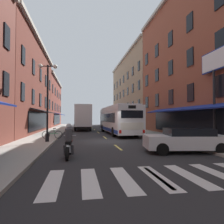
{
  "coord_description": "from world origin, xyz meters",
  "views": [
    {
      "loc": [
        -2.54,
        -16.11,
        1.93
      ],
      "look_at": [
        1.12,
        5.39,
        2.57
      ],
      "focal_mm": 31.47,
      "sensor_mm": 36.0,
      "label": 1
    }
  ],
  "objects": [
    {
      "name": "lane_centre_dashes",
      "position": [
        0.0,
        -0.25,
        0.0
      ],
      "size": [
        0.14,
        73.9,
        0.01
      ],
      "color": "#DBCC4C",
      "rests_on": "ground"
    },
    {
      "name": "motorcycle_rider",
      "position": [
        -3.01,
        -6.29,
        0.71
      ],
      "size": [
        0.62,
        2.07,
        1.66
      ],
      "color": "black",
      "rests_on": "ground"
    },
    {
      "name": "street_lamp_twin",
      "position": [
        -4.88,
        -0.67,
        3.38
      ],
      "size": [
        1.42,
        0.32,
        5.88
      ],
      "color": "black",
      "rests_on": "sidewalk_left"
    },
    {
      "name": "sidewalk_left",
      "position": [
        -5.9,
        0.0,
        0.07
      ],
      "size": [
        3.0,
        80.0,
        0.14
      ],
      "primitive_type": "cube",
      "color": "#A39E93",
      "rests_on": "ground"
    },
    {
      "name": "ground_plane",
      "position": [
        0.0,
        0.0,
        -0.05
      ],
      "size": [
        34.8,
        80.0,
        0.1
      ],
      "primitive_type": "cube",
      "color": "#28282B"
    },
    {
      "name": "transit_bus",
      "position": [
        2.05,
        6.99,
        1.71
      ],
      "size": [
        2.84,
        12.21,
        3.26
      ],
      "color": "white",
      "rests_on": "ground"
    },
    {
      "name": "box_truck",
      "position": [
        -1.99,
        14.56,
        1.98
      ],
      "size": [
        2.63,
        7.95,
        3.81
      ],
      "color": "white",
      "rests_on": "ground"
    },
    {
      "name": "storefront_row_right",
      "position": [
        11.38,
        1.96,
        7.4
      ],
      "size": [
        9.44,
        79.9,
        15.97
      ],
      "color": "brown",
      "rests_on": "ground"
    },
    {
      "name": "sedan_near",
      "position": [
        3.37,
        -5.96,
        0.7
      ],
      "size": [
        4.67,
        2.53,
        1.35
      ],
      "color": "silver",
      "rests_on": "ground"
    },
    {
      "name": "sidewalk_right",
      "position": [
        5.9,
        0.0,
        0.07
      ],
      "size": [
        3.0,
        80.0,
        0.14
      ],
      "primitive_type": "cube",
      "color": "#A39E93",
      "rests_on": "ground"
    },
    {
      "name": "bicycle_near",
      "position": [
        -4.78,
        1.44,
        0.5
      ],
      "size": [
        1.71,
        0.48,
        0.91
      ],
      "color": "black",
      "rests_on": "sidewalk_left"
    },
    {
      "name": "crosswalk_near",
      "position": [
        0.0,
        -10.0,
        0.0
      ],
      "size": [
        7.1,
        2.8,
        0.01
      ],
      "color": "silver",
      "rests_on": "ground"
    },
    {
      "name": "billboard_sign",
      "position": [
        7.05,
        -3.51,
        5.13
      ],
      "size": [
        0.4,
        2.59,
        6.65
      ],
      "color": "black",
      "rests_on": "sidewalk_right"
    },
    {
      "name": "pedestrian_near",
      "position": [
        5.44,
        12.8,
        1.06
      ],
      "size": [
        0.5,
        0.5,
        1.74
      ],
      "rotation": [
        0.0,
        0.0,
        5.51
      ],
      "color": "#B29947",
      "rests_on": "sidewalk_right"
    },
    {
      "name": "sedan_mid",
      "position": [
        -1.95,
        23.98,
        0.68
      ],
      "size": [
        1.98,
        4.33,
        1.32
      ],
      "color": "#144723",
      "rests_on": "ground"
    }
  ]
}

